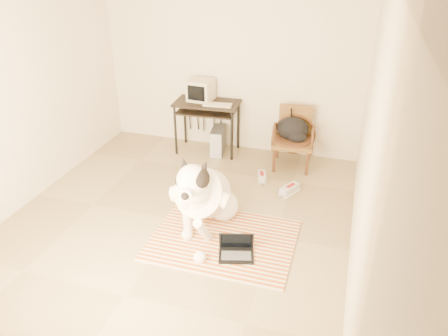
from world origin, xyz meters
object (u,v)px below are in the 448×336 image
at_px(dog, 204,196).
at_px(backpack, 293,130).
at_px(computer_desk, 207,109).
at_px(rattan_chair, 293,138).
at_px(pc_tower, 218,141).
at_px(laptop, 236,250).
at_px(crt_monitor, 201,90).

xyz_separation_m(dog, backpack, (0.71, 1.88, 0.14)).
bearing_deg(computer_desk, dog, -72.02).
xyz_separation_m(computer_desk, rattan_chair, (1.36, -0.07, -0.26)).
xyz_separation_m(rattan_chair, backpack, (-0.01, -0.01, 0.12)).
bearing_deg(computer_desk, rattan_chair, -3.16).
bearing_deg(computer_desk, pc_tower, -6.52).
height_order(laptop, rattan_chair, rattan_chair).
height_order(computer_desk, pc_tower, computer_desk).
relative_size(computer_desk, crt_monitor, 2.62).
relative_size(crt_monitor, rattan_chair, 0.44).
relative_size(dog, laptop, 3.45).
distance_m(rattan_chair, backpack, 0.12).
xyz_separation_m(computer_desk, pc_tower, (0.18, -0.02, -0.49)).
bearing_deg(rattan_chair, laptop, -95.40).
xyz_separation_m(laptop, pc_tower, (-0.96, 2.36, 0.12)).
xyz_separation_m(dog, crt_monitor, (-0.75, 2.04, 0.55)).
bearing_deg(laptop, backpack, 84.81).
bearing_deg(dog, backpack, 69.31).
bearing_deg(dog, pc_tower, 103.15).
bearing_deg(rattan_chair, backpack, -148.22).
bearing_deg(dog, computer_desk, 107.98).
distance_m(computer_desk, rattan_chair, 1.39).
relative_size(pc_tower, backpack, 1.00).
bearing_deg(rattan_chair, computer_desk, 176.84).
height_order(crt_monitor, backpack, crt_monitor).
height_order(computer_desk, rattan_chair, rattan_chair).
xyz_separation_m(laptop, computer_desk, (-1.14, 2.38, 0.62)).
bearing_deg(pc_tower, computer_desk, 173.48).
bearing_deg(laptop, dog, 140.41).
bearing_deg(crt_monitor, backpack, -5.96).
xyz_separation_m(laptop, backpack, (0.21, 2.30, 0.48)).
height_order(rattan_chair, backpack, rattan_chair).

